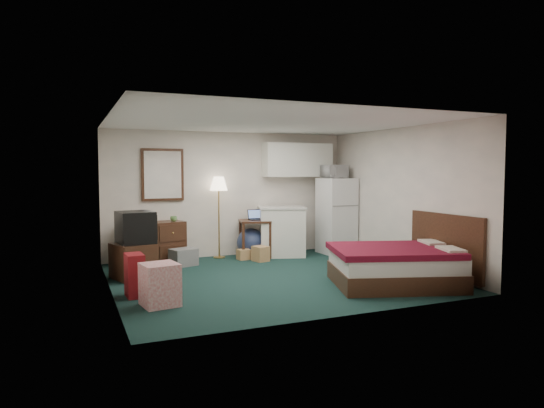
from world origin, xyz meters
name	(u,v)px	position (x,y,z in m)	size (l,w,h in m)	color
floor	(273,277)	(0.00, 0.00, 0.00)	(5.00, 4.50, 0.01)	black
ceiling	(273,122)	(0.00, 0.00, 2.50)	(5.00, 4.50, 0.01)	beige
walls	(273,201)	(0.00, 0.00, 1.25)	(5.01, 4.51, 2.50)	beige
mirror	(163,175)	(-1.35, 2.22, 1.65)	(0.80, 0.06, 1.00)	white
upper_cabinets	(298,160)	(1.45, 2.08, 1.95)	(1.50, 0.35, 0.70)	white
headboard	(446,245)	(2.46, -1.21, 0.55)	(0.06, 1.56, 1.00)	black
dresser	(153,243)	(-1.59, 1.98, 0.39)	(1.13, 0.51, 0.77)	black
floor_lamp	(219,217)	(-0.29, 2.05, 0.81)	(0.35, 0.35, 1.61)	gold
desk	(255,239)	(0.40, 1.86, 0.37)	(0.59, 0.59, 0.74)	black
exercise_ball	(251,242)	(0.35, 1.96, 0.28)	(0.57, 0.57, 0.57)	navy
kitchen_counter	(282,232)	(0.95, 1.77, 0.48)	(0.88, 0.67, 0.97)	white
fridge	(336,216)	(2.13, 1.61, 0.79)	(0.65, 0.65, 1.57)	white
bed	(395,267)	(1.48, -1.21, 0.29)	(1.78, 1.39, 0.57)	#52071D
tv_stand	(133,261)	(-2.09, 0.82, 0.28)	(0.56, 0.62, 0.56)	black
suitcase	(135,275)	(-2.22, -0.35, 0.30)	(0.23, 0.37, 0.59)	#720704
retail_box	(160,285)	(-1.98, -0.94, 0.27)	(0.44, 0.44, 0.55)	white
file_bin	(183,257)	(-1.12, 1.53, 0.16)	(0.45, 0.33, 0.31)	gray
cardboard_box_a	(244,254)	(0.09, 1.67, 0.10)	(0.24, 0.20, 0.20)	#AF8346
cardboard_box_b	(261,254)	(0.33, 1.39, 0.14)	(0.24, 0.29, 0.29)	#AF8346
laptop	(257,215)	(0.44, 1.87, 0.84)	(0.29, 0.24, 0.20)	black
crt_tv	(135,227)	(-2.05, 0.86, 0.82)	(0.55, 0.60, 0.51)	black
microwave	(334,170)	(2.07, 1.61, 1.74)	(0.50, 0.28, 0.34)	white
book_a	(140,218)	(-1.83, 1.87, 0.87)	(0.15, 0.02, 0.20)	#AF8346
book_b	(143,217)	(-1.76, 2.08, 0.87)	(0.15, 0.02, 0.20)	#AF8346
mug	(174,218)	(-1.21, 1.95, 0.84)	(0.13, 0.10, 0.13)	#64994F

